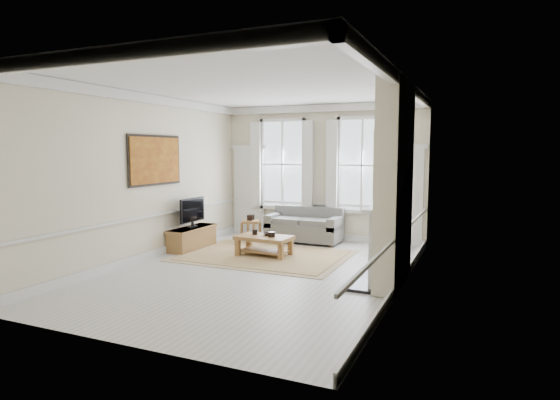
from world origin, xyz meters
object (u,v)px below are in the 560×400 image
at_px(coffee_table, 264,240).
at_px(side_table, 251,225).
at_px(tv_stand, 192,238).
at_px(sofa, 305,227).

bearing_deg(coffee_table, side_table, 130.04).
height_order(side_table, tv_stand, side_table).
distance_m(side_table, tv_stand, 1.63).
distance_m(sofa, coffee_table, 1.89).
xyz_separation_m(sofa, coffee_table, (-0.23, -1.88, 0.00)).
relative_size(sofa, tv_stand, 1.31).
distance_m(side_table, coffee_table, 1.79).
relative_size(sofa, coffee_table, 1.50).
relative_size(coffee_table, tv_stand, 0.87).
relative_size(sofa, side_table, 3.40).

